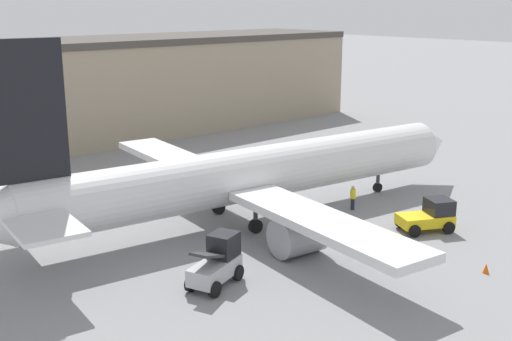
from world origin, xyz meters
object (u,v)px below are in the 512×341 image
Objects in this scene: ground_crew_worker at (353,197)px; safety_cone_near at (486,268)px; belt_loader_truck at (217,262)px; airplane at (242,176)px; baggage_tug at (429,216)px.

ground_crew_worker is 3.15× the size of safety_cone_near.
ground_crew_worker is 0.49× the size of belt_loader_truck.
airplane is at bearing -95.23° from ground_crew_worker.
airplane reaches higher than safety_cone_near.
belt_loader_truck reaches higher than safety_cone_near.
airplane is at bearing 105.81° from safety_cone_near.
baggage_tug is at bearing 21.94° from ground_crew_worker.
airplane is 9.96m from belt_loader_truck.
baggage_tug is 6.89m from safety_cone_near.
airplane is 9.93× the size of baggage_tug.
baggage_tug reaches higher than safety_cone_near.
airplane is 21.98× the size of ground_crew_worker.
ground_crew_worker is at bearing 75.15° from safety_cone_near.
safety_cone_near is at bearing -93.27° from baggage_tug.
baggage_tug is (0.36, -5.98, 0.05)m from ground_crew_worker.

